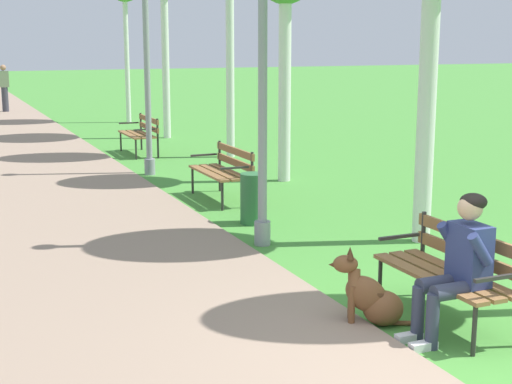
{
  "coord_description": "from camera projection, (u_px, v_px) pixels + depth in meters",
  "views": [
    {
      "loc": [
        -3.64,
        -4.28,
        2.49
      ],
      "look_at": [
        -0.55,
        2.89,
        0.9
      ],
      "focal_mm": 52.59,
      "sensor_mm": 36.0,
      "label": 1
    }
  ],
  "objects": [
    {
      "name": "dog_brown",
      "position": [
        371.0,
        297.0,
        6.61
      ],
      "size": [
        0.77,
        0.49,
        0.71
      ],
      "color": "brown",
      "rests_on": "ground"
    },
    {
      "name": "ground_plane",
      "position": [
        470.0,
        370.0,
        5.76
      ],
      "size": [
        120.0,
        120.0,
        0.0
      ],
      "primitive_type": "plane",
      "color": "#478E38"
    },
    {
      "name": "park_bench_mid",
      "position": [
        224.0,
        168.0,
        11.76
      ],
      "size": [
        0.55,
        1.5,
        0.85
      ],
      "color": "olive",
      "rests_on": "ground"
    },
    {
      "name": "lamp_post_near",
      "position": [
        263.0,
        73.0,
        8.85
      ],
      "size": [
        0.24,
        0.24,
        4.06
      ],
      "color": "gray",
      "rests_on": "ground"
    },
    {
      "name": "person_seated_on_near_bench",
      "position": [
        458.0,
        261.0,
        6.23
      ],
      "size": [
        0.74,
        0.49,
        1.25
      ],
      "color": "#33384C",
      "rests_on": "ground"
    },
    {
      "name": "pedestrian_distant",
      "position": [
        4.0,
        88.0,
        25.89
      ],
      "size": [
        0.32,
        0.22,
        1.65
      ],
      "color": "#383842",
      "rests_on": "ground"
    },
    {
      "name": "park_bench_near",
      "position": [
        452.0,
        267.0,
        6.65
      ],
      "size": [
        0.55,
        1.5,
        0.85
      ],
      "color": "olive",
      "rests_on": "ground"
    },
    {
      "name": "lamp_post_mid",
      "position": [
        147.0,
        64.0,
        13.68
      ],
      "size": [
        0.24,
        0.24,
        3.97
      ],
      "color": "gray",
      "rests_on": "ground"
    },
    {
      "name": "litter_bin",
      "position": [
        253.0,
        199.0,
        10.28
      ],
      "size": [
        0.36,
        0.36,
        0.7
      ],
      "primitive_type": "cylinder",
      "color": "#2D6638",
      "rests_on": "ground"
    },
    {
      "name": "park_bench_far",
      "position": [
        141.0,
        131.0,
        16.49
      ],
      "size": [
        0.55,
        1.5,
        0.85
      ],
      "color": "olive",
      "rests_on": "ground"
    }
  ]
}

